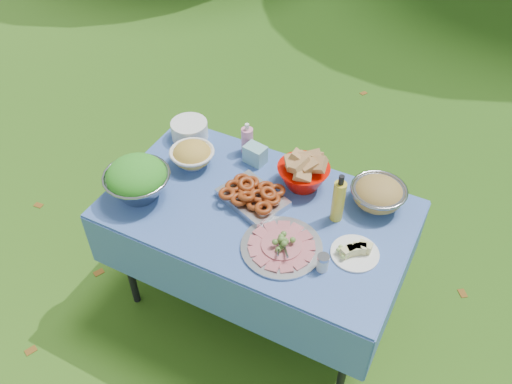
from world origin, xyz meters
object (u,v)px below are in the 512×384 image
at_px(salad_bowl, 137,179).
at_px(plate_stack, 189,130).
at_px(bread_bowl, 303,171).
at_px(oil_bottle, 339,198).
at_px(picnic_table, 258,258).
at_px(charcuterie_platter, 282,242).
at_px(pasta_bowl_steel, 378,194).

bearing_deg(salad_bowl, plate_stack, 93.02).
xyz_separation_m(salad_bowl, plate_stack, (-0.03, 0.51, -0.06)).
height_order(bread_bowl, oil_bottle, oil_bottle).
bearing_deg(bread_bowl, oil_bottle, -31.12).
relative_size(picnic_table, plate_stack, 7.27).
xyz_separation_m(charcuterie_platter, oil_bottle, (0.15, 0.29, 0.09)).
distance_m(salad_bowl, plate_stack, 0.51).
bearing_deg(plate_stack, oil_bottle, -12.45).
xyz_separation_m(bread_bowl, oil_bottle, (0.23, -0.14, 0.05)).
bearing_deg(oil_bottle, plate_stack, 167.55).
relative_size(picnic_table, charcuterie_platter, 3.95).
xyz_separation_m(picnic_table, oil_bottle, (0.36, 0.11, 0.51)).
xyz_separation_m(salad_bowl, bread_bowl, (0.68, 0.44, -0.02)).
distance_m(picnic_table, oil_bottle, 0.64).
relative_size(picnic_table, pasta_bowl_steel, 5.51).
xyz_separation_m(picnic_table, charcuterie_platter, (0.21, -0.17, 0.42)).
relative_size(plate_stack, bread_bowl, 0.76).
bearing_deg(pasta_bowl_steel, plate_stack, 178.31).
bearing_deg(bread_bowl, plate_stack, 174.61).
height_order(plate_stack, bread_bowl, bread_bowl).
relative_size(pasta_bowl_steel, charcuterie_platter, 0.72).
distance_m(bread_bowl, pasta_bowl_steel, 0.38).
bearing_deg(bread_bowl, picnic_table, -116.20).
height_order(picnic_table, charcuterie_platter, charcuterie_platter).
distance_m(pasta_bowl_steel, oil_bottle, 0.23).
xyz_separation_m(salad_bowl, charcuterie_platter, (0.77, 0.01, -0.06)).
distance_m(picnic_table, plate_stack, 0.79).
bearing_deg(charcuterie_platter, salad_bowl, -179.21).
height_order(pasta_bowl_steel, charcuterie_platter, pasta_bowl_steel).
xyz_separation_m(plate_stack, bread_bowl, (0.71, -0.07, 0.04)).
xyz_separation_m(bread_bowl, pasta_bowl_steel, (0.38, 0.04, -0.02)).
distance_m(charcuterie_platter, oil_bottle, 0.34).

